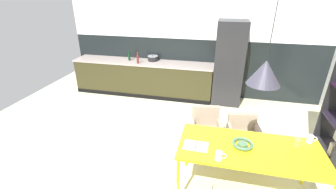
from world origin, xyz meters
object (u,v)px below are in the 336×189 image
object	(u,v)px
mug_white_ceramic	(297,143)
mug_wide_latte	(219,156)
armchair_corner_seat	(243,131)
fruit_bowl	(243,144)
dining_table	(250,151)
mug_short_terracotta	(310,139)
bottle_oil_tall	(138,59)
pendant_lamp_over_table_near	(265,73)
open_book	(196,146)
refrigerator_column	(229,64)
cooking_pot	(153,58)
bottle_spice_small	(129,56)
armchair_facing_counter	(206,125)

from	to	relation	value
mug_white_ceramic	mug_wide_latte	bearing A→B (deg)	-153.46
armchair_corner_seat	fruit_bowl	xyz separation A→B (m)	(-0.09, -0.79, 0.30)
dining_table	fruit_bowl	bearing A→B (deg)	171.80
mug_wide_latte	mug_white_ceramic	bearing A→B (deg)	26.54
mug_short_terracotta	bottle_oil_tall	bearing A→B (deg)	143.36
pendant_lamp_over_table_near	bottle_oil_tall	bearing A→B (deg)	132.03
mug_white_ceramic	open_book	bearing A→B (deg)	-167.07
refrigerator_column	pendant_lamp_over_table_near	xyz separation A→B (m)	(0.26, -2.90, 0.78)
mug_wide_latte	armchair_corner_seat	bearing A→B (deg)	71.24
cooking_pot	bottle_spice_small	xyz separation A→B (m)	(-0.60, -0.10, 0.04)
cooking_pot	bottle_spice_small	world-z (taller)	bottle_spice_small
mug_wide_latte	bottle_oil_tall	distance (m)	3.65
refrigerator_column	bottle_oil_tall	distance (m)	2.20
armchair_corner_seat	bottle_spice_small	xyz separation A→B (m)	(-2.75, 2.10, 0.51)
open_book	mug_wide_latte	world-z (taller)	mug_wide_latte
cooking_pot	pendant_lamp_over_table_near	bearing A→B (deg)	-54.56
dining_table	mug_wide_latte	world-z (taller)	mug_wide_latte
open_book	mug_white_ceramic	bearing A→B (deg)	12.93
armchair_facing_counter	pendant_lamp_over_table_near	distance (m)	1.67
pendant_lamp_over_table_near	armchair_facing_counter	bearing A→B (deg)	124.25
bottle_spice_small	mug_wide_latte	bearing A→B (deg)	-53.34
mug_wide_latte	pendant_lamp_over_table_near	bearing A→B (deg)	35.63
mug_white_ceramic	mug_wide_latte	distance (m)	1.07
fruit_bowl	bottle_oil_tall	distance (m)	3.57
bottle_spice_small	dining_table	bearing A→B (deg)	-46.39
fruit_bowl	mug_short_terracotta	world-z (taller)	mug_short_terracotta
refrigerator_column	mug_white_ceramic	world-z (taller)	refrigerator_column
refrigerator_column	dining_table	bearing A→B (deg)	-84.78
refrigerator_column	armchair_facing_counter	bearing A→B (deg)	-99.71
fruit_bowl	mug_white_ceramic	xyz separation A→B (m)	(0.67, 0.16, 0.01)
armchair_corner_seat	pendant_lamp_over_table_near	xyz separation A→B (m)	(0.01, -0.83, 1.27)
dining_table	bottle_spice_small	xyz separation A→B (m)	(-2.76, 2.90, 0.29)
refrigerator_column	dining_table	distance (m)	2.90
open_book	refrigerator_column	bearing A→B (deg)	82.19
dining_table	pendant_lamp_over_table_near	world-z (taller)	pendant_lamp_over_table_near
mug_wide_latte	cooking_pot	bearing A→B (deg)	118.29
armchair_facing_counter	mug_wide_latte	distance (m)	1.23
refrigerator_column	armchair_facing_counter	distance (m)	2.10
armchair_facing_counter	refrigerator_column	bearing A→B (deg)	-109.22
mug_wide_latte	pendant_lamp_over_table_near	distance (m)	1.07
armchair_facing_counter	fruit_bowl	size ratio (longest dim) A/B	2.97
mug_short_terracotta	mug_white_ceramic	bearing A→B (deg)	-145.80
refrigerator_column	armchair_corner_seat	bearing A→B (deg)	-82.93
refrigerator_column	bottle_oil_tall	bearing A→B (deg)	-175.28
bottle_spice_small	bottle_oil_tall	distance (m)	0.37
mug_white_ceramic	bottle_oil_tall	bearing A→B (deg)	140.26
armchair_facing_counter	cooking_pot	xyz separation A→B (m)	(-1.55, 2.14, 0.47)
refrigerator_column	pendant_lamp_over_table_near	world-z (taller)	pendant_lamp_over_table_near
armchair_facing_counter	fruit_bowl	distance (m)	1.03
dining_table	mug_white_ceramic	xyz separation A→B (m)	(0.57, 0.17, 0.10)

